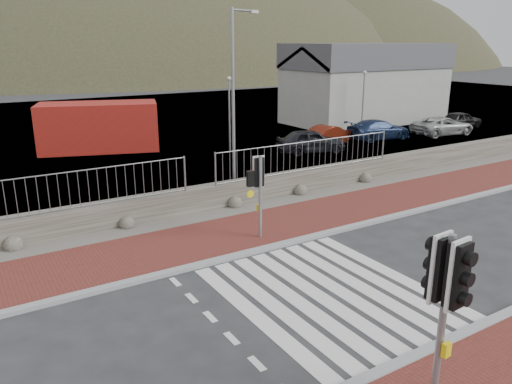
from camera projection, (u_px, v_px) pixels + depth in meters
ground at (328, 292)px, 12.33m from camera, size 220.00×220.00×0.00m
sidewalk_far at (238, 234)px, 15.98m from camera, size 40.00×3.00×0.08m
kerb_near at (425, 352)px, 9.88m from camera, size 40.00×0.25×0.12m
kerb_far at (263, 249)px, 14.76m from camera, size 40.00×0.25×0.12m
zebra_crossing at (328, 292)px, 12.33m from camera, size 4.62×5.60×0.01m
gravel_strip at (210, 216)px, 17.61m from camera, size 40.00×1.50×0.06m
stone_wall at (200, 199)px, 18.14m from camera, size 40.00×0.60×0.90m
railing at (200, 163)px, 17.62m from camera, size 18.07×0.07×1.22m
quay at (73, 129)px, 35.04m from camera, size 120.00×40.00×0.50m
water at (11, 90)px, 63.53m from camera, size 220.00×50.00×0.05m
harbor_building at (366, 83)px, 37.74m from camera, size 12.20×6.20×5.80m
hills_backdrop at (51, 202)px, 93.97m from camera, size 254.00×90.00×100.00m
traffic_signal_near at (447, 286)px, 7.85m from camera, size 0.47×0.30×3.13m
traffic_signal_far at (259, 180)px, 15.07m from camera, size 0.65×0.27×2.67m
streetlight at (235, 95)px, 18.81m from camera, size 1.45×0.66×7.12m
shipping_container at (99, 127)px, 28.05m from camera, size 6.92×4.54×2.67m
car_a at (311, 141)px, 27.57m from camera, size 4.11×2.49×1.31m
car_b at (329, 134)px, 29.96m from camera, size 3.65×1.95×1.14m
car_c at (378, 130)px, 31.34m from camera, size 4.45×2.20×1.24m
car_d at (443, 126)px, 32.86m from camera, size 4.50×2.43×1.20m
car_e at (461, 120)px, 35.50m from camera, size 3.47×1.42×1.18m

